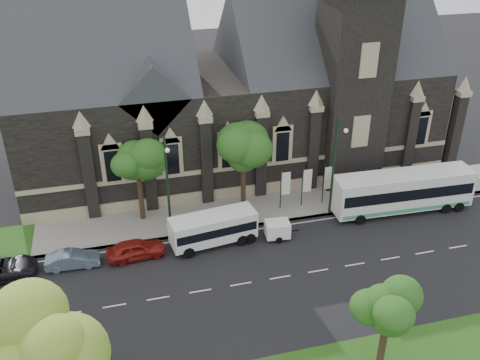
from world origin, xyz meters
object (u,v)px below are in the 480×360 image
object	(u,v)px
shuttle_bus	(213,227)
box_trailer	(277,229)
tour_coach	(403,191)
car_far_red	(136,249)
street_lamp_near	(335,163)
banner_flag_center	(306,183)
sedan	(73,259)
tree_walk_left	(139,159)
street_lamp_mid	(168,183)
tree_walk_right	(245,146)
banner_flag_left	(284,186)
tree_park_east	(390,306)
tree_park_near	(50,336)
banner_flag_right	(327,180)

from	to	relation	value
shuttle_bus	box_trailer	size ratio (longest dim) A/B	2.46
tour_coach	car_far_red	bearing A→B (deg)	-175.48
tour_coach	street_lamp_near	bearing A→B (deg)	173.88
banner_flag_center	tour_coach	distance (m)	8.50
sedan	tree_walk_left	bearing A→B (deg)	-45.61
street_lamp_mid	tree_walk_right	bearing A→B (deg)	26.65
shuttle_bus	sedan	size ratio (longest dim) A/B	1.78
street_lamp_near	street_lamp_mid	size ratio (longest dim) A/B	1.00
street_lamp_mid	car_far_red	size ratio (longest dim) A/B	2.01
tree_walk_left	box_trailer	distance (m)	12.68
tree_walk_right	street_lamp_near	distance (m)	7.72
shuttle_bus	banner_flag_left	bearing A→B (deg)	19.23
box_trailer	car_far_red	bearing A→B (deg)	-176.16
tree_walk_left	box_trailer	bearing A→B (deg)	-29.73
shuttle_bus	sedan	world-z (taller)	shuttle_bus
tour_coach	shuttle_bus	xyz separation A→B (m)	(-17.12, -0.73, -0.44)
banner_flag_left	tour_coach	distance (m)	10.41
tree_park_east	street_lamp_mid	world-z (taller)	street_lamp_mid
tour_coach	box_trailer	distance (m)	12.05
shuttle_bus	car_far_red	bearing A→B (deg)	175.15
tree_park_east	shuttle_bus	world-z (taller)	tree_park_east
banner_flag_center	sedan	bearing A→B (deg)	-169.36
street_lamp_near	street_lamp_mid	distance (m)	14.00
car_far_red	sedan	bearing A→B (deg)	85.09
tree_park_east	shuttle_bus	bearing A→B (deg)	115.31
tree_walk_left	street_lamp_mid	xyz separation A→B (m)	(1.80, -3.61, -0.62)
tree_park_east	banner_flag_center	distance (m)	18.58
tree_walk_right	tree_park_east	bearing A→B (deg)	-81.58
tree_park_east	banner_flag_left	world-z (taller)	tree_park_east
tree_park_east	tree_park_near	bearing A→B (deg)	178.23
banner_flag_center	box_trailer	xyz separation A→B (m)	(-3.92, -4.10, -1.52)
banner_flag_center	banner_flag_right	world-z (taller)	same
banner_flag_left	car_far_red	bearing A→B (deg)	-164.03
tree_park_near	banner_flag_right	size ratio (longest dim) A/B	2.14
tour_coach	box_trailer	bearing A→B (deg)	-171.76
tree_park_east	box_trailer	size ratio (longest dim) A/B	2.18
tour_coach	sedan	size ratio (longest dim) A/B	3.15
sedan	banner_flag_left	bearing A→B (deg)	-76.39
shuttle_bus	box_trailer	xyz separation A→B (m)	(5.18, -0.56, -0.68)
shuttle_bus	box_trailer	distance (m)	5.26
tree_park_east	banner_flag_right	size ratio (longest dim) A/B	1.57
tree_walk_left	banner_flag_center	bearing A→B (deg)	-6.89
tree_park_near	banner_flag_right	distance (m)	28.61
tree_walk_right	tree_walk_left	world-z (taller)	tree_walk_right
tree_walk_right	shuttle_bus	world-z (taller)	tree_walk_right
tree_walk_right	banner_flag_left	size ratio (longest dim) A/B	1.95
street_lamp_near	car_far_red	xyz separation A→B (m)	(-17.02, -1.90, -4.35)
tree_park_east	tree_walk_left	bearing A→B (deg)	120.87
banner_flag_center	car_far_red	distance (m)	15.85
box_trailer	sedan	size ratio (longest dim) A/B	0.72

